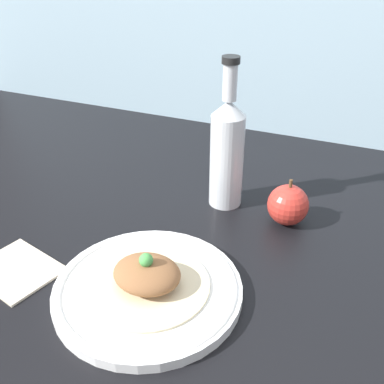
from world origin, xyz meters
TOP-DOWN VIEW (x-y plane):
  - ground_plane at (0.00, 0.00)cm, footprint 180.00×110.00cm
  - plate at (1.01, -14.43)cm, footprint 27.91×27.91cm
  - plated_food at (1.01, -14.43)cm, footprint 18.34×18.34cm
  - cider_bottle at (2.94, 14.50)cm, footprint 6.35×6.35cm
  - apple at (15.67, 12.29)cm, footprint 7.49×7.49cm
  - napkin at (-20.74, -17.92)cm, footprint 15.04×13.23cm

SIDE VIEW (x-z plane):
  - ground_plane at x=0.00cm, z-range -4.00..0.00cm
  - napkin at x=-20.74cm, z-range 0.00..0.80cm
  - plate at x=1.01cm, z-range 0.06..2.00cm
  - plated_food at x=1.01cm, z-range 0.45..6.32cm
  - apple at x=15.67cm, z-range -0.71..8.22cm
  - cider_bottle at x=2.94cm, z-range -2.94..25.64cm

